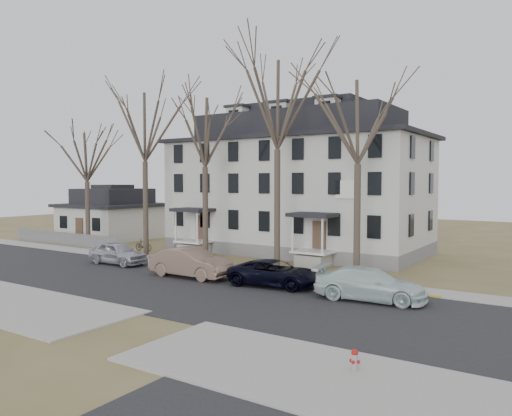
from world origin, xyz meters
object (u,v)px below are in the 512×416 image
Objects in this scene: small_house at (113,216)px; tree_mid_right at (358,115)px; boarding_house at (297,186)px; fire_hydrant at (355,361)px; tree_mid_left at (205,127)px; car_tan at (191,263)px; tree_center at (277,98)px; car_silver at (118,254)px; tree_far_left at (145,122)px; bicycle_right at (143,246)px; tree_bungalow at (87,153)px; car_navy at (275,274)px; bicycle_left at (180,247)px; car_white at (370,285)px.

tree_mid_right reaches higher than small_house.
boarding_house is 26.63m from fire_hydrant.
car_tan is (3.19, -5.33, -8.74)m from tree_mid_left.
tree_mid_left is at bearing 180.00° from tree_center.
car_silver is (-10.05, -4.54, -10.31)m from tree_center.
tree_mid_left reaches higher than small_house.
tree_mid_right is 2.42× the size of car_tan.
car_tan is (20.19, -11.52, -1.38)m from small_house.
boarding_house is 10.39m from tree_center.
tree_mid_left is (6.00, 0.00, -0.74)m from tree_far_left.
car_silver is 6.41m from bicycle_right.
tree_mid_right reaches higher than tree_bungalow.
tree_far_left is 2.70× the size of car_navy.
bicycle_left is at bearing 54.98° from car_navy.
tree_mid_left is at bearing 63.89° from car_white.
tree_bungalow reaches higher than car_tan.
tree_mid_right is at bearing 21.57° from car_white.
tree_mid_left is at bearing 0.00° from tree_bungalow.
car_white reaches higher than bicycle_right.
bicycle_right is (-2.60, -1.48, 0.05)m from bicycle_left.
boarding_house reaches higher than bicycle_right.
tree_center reaches higher than car_navy.
tree_mid_left is at bearing -107.00° from bicycle_right.
small_house is 33.17m from car_white.
small_house is 9.43m from tree_bungalow.
bicycle_left is (12.29, -3.74, -1.83)m from small_house.
car_white is 3.34× the size of bicycle_left.
bicycle_left is at bearing 167.07° from tree_center.
bicycle_right is (5.69, 0.98, -7.65)m from tree_bungalow.
tree_far_left is at bearing -137.82° from boarding_house.
car_silver reaches higher than bicycle_left.
small_house is 16.89m from car_silver.
tree_bungalow is (-19.00, 0.00, -2.97)m from tree_center.
tree_bungalow reaches higher than bicycle_right.
tree_mid_right is 17.56× the size of fire_hydrant.
tree_far_left is 7.34m from tree_bungalow.
fire_hydrant is (11.04, -13.91, -10.72)m from tree_center.
car_navy is 3.23× the size of bicycle_right.
boarding_house is 9.66m from tree_mid_left.
small_house is 19.53m from tree_mid_left.
tree_far_left is 1.27× the size of tree_bungalow.
boarding_house is 14.22m from car_tan.
car_tan reaches higher than fire_hydrant.
tree_mid_right reaches higher than car_tan.
bicycle_left is at bearing 171.38° from tree_mid_right.
car_white is (18.24, -0.45, 0.01)m from car_silver.
small_house is 0.59× the size of tree_center.
car_navy is at bearing 80.84° from car_white.
boarding_house is 1.63× the size of tree_mid_left.
tree_center is 15.10m from car_silver.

